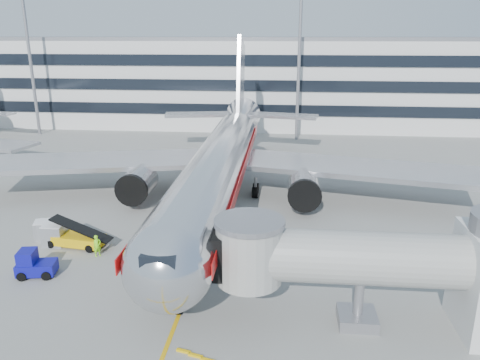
# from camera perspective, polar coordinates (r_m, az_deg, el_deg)

# --- Properties ---
(ground) EXTENTS (180.00, 180.00, 0.00)m
(ground) POSITION_cam_1_polar(r_m,az_deg,el_deg) (36.32, -4.64, -8.99)
(ground) COLOR gray
(ground) RESTS_ON ground
(lead_in_line) EXTENTS (0.25, 70.00, 0.01)m
(lead_in_line) POSITION_cam_1_polar(r_m,az_deg,el_deg) (45.38, -2.48, -3.41)
(lead_in_line) COLOR #DAA10B
(lead_in_line) RESTS_ON ground
(main_jet) EXTENTS (50.95, 48.70, 16.06)m
(main_jet) POSITION_cam_1_polar(r_m,az_deg,el_deg) (45.70, -2.26, 2.32)
(main_jet) COLOR silver
(main_jet) RESTS_ON ground
(jet_bridge) EXTENTS (17.80, 4.50, 7.00)m
(jet_bridge) POSITION_cam_1_polar(r_m,az_deg,el_deg) (27.66, 18.10, -9.78)
(jet_bridge) COLOR silver
(jet_bridge) RESTS_ON ground
(terminal) EXTENTS (150.00, 24.25, 15.60)m
(terminal) POSITION_cam_1_polar(r_m,az_deg,el_deg) (90.54, 1.65, 12.10)
(terminal) COLOR silver
(terminal) RESTS_ON ground
(light_mast_west) EXTENTS (2.40, 1.20, 25.45)m
(light_mast_west) POSITION_cam_1_polar(r_m,az_deg,el_deg) (84.60, -24.43, 15.06)
(light_mast_west) COLOR gray
(light_mast_west) RESTS_ON ground
(light_mast_centre) EXTENTS (2.40, 1.20, 25.45)m
(light_mast_centre) POSITION_cam_1_polar(r_m,az_deg,el_deg) (74.06, 7.29, 16.29)
(light_mast_centre) COLOR gray
(light_mast_centre) RESTS_ON ground
(belt_loader) EXTENTS (5.03, 2.38, 2.35)m
(belt_loader) POSITION_cam_1_polar(r_m,az_deg,el_deg) (39.45, -19.46, -6.71)
(belt_loader) COLOR #E9B609
(belt_loader) RESTS_ON ground
(baggage_tug) EXTENTS (2.76, 1.99, 1.91)m
(baggage_tug) POSITION_cam_1_polar(r_m,az_deg,el_deg) (35.85, -23.83, -9.42)
(baggage_tug) COLOR #0C0C8B
(baggage_tug) RESTS_ON ground
(cargo_container_left) EXTENTS (1.50, 1.50, 1.52)m
(cargo_container_left) POSITION_cam_1_polar(r_m,az_deg,el_deg) (41.62, -22.52, -5.65)
(cargo_container_left) COLOR #ABADB2
(cargo_container_left) RESTS_ON ground
(cargo_container_right) EXTENTS (1.77, 1.77, 1.50)m
(cargo_container_right) POSITION_cam_1_polar(r_m,az_deg,el_deg) (41.78, -22.75, -5.60)
(cargo_container_right) COLOR #ABADB2
(cargo_container_right) RESTS_ON ground
(cargo_container_front) EXTENTS (1.61, 1.61, 1.70)m
(cargo_container_front) POSITION_cam_1_polar(r_m,az_deg,el_deg) (40.29, -21.64, -6.16)
(cargo_container_front) COLOR #ABADB2
(cargo_container_front) RESTS_ON ground
(ramp_worker) EXTENTS (0.72, 0.73, 1.69)m
(ramp_worker) POSITION_cam_1_polar(r_m,az_deg,el_deg) (37.15, -17.01, -7.68)
(ramp_worker) COLOR #92FF1A
(ramp_worker) RESTS_ON ground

